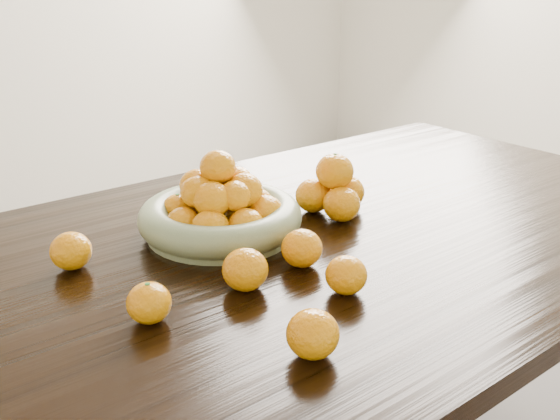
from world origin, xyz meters
TOP-DOWN VIEW (x-y plane):
  - dining_table at (0.00, 0.00)m, footprint 2.00×1.00m
  - fruit_bowl at (-0.05, 0.11)m, footprint 0.32×0.32m
  - orange_pyramid at (0.20, 0.06)m, footprint 0.15×0.15m
  - loose_orange_0 at (-0.31, -0.10)m, footprint 0.07×0.07m
  - loose_orange_1 at (-0.18, -0.31)m, footprint 0.07×0.07m
  - loose_orange_2 at (-0.02, -0.21)m, footprint 0.07×0.07m
  - loose_orange_3 at (-0.34, 0.14)m, footprint 0.07×0.07m
  - loose_orange_4 at (-0.02, -0.09)m, footprint 0.07×0.07m
  - loose_orange_5 at (-0.14, -0.10)m, footprint 0.08×0.08m

SIDE VIEW (x-z plane):
  - dining_table at x=0.00m, z-range 0.29..1.04m
  - loose_orange_0 at x=-0.31m, z-range 0.75..0.81m
  - loose_orange_2 at x=-0.02m, z-range 0.75..0.81m
  - loose_orange_3 at x=-0.34m, z-range 0.75..0.82m
  - loose_orange_1 at x=-0.18m, z-range 0.75..0.82m
  - loose_orange_4 at x=-0.02m, z-range 0.75..0.82m
  - loose_orange_5 at x=-0.14m, z-range 0.75..0.82m
  - fruit_bowl at x=-0.05m, z-range 0.71..0.88m
  - orange_pyramid at x=0.20m, z-range 0.74..0.87m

